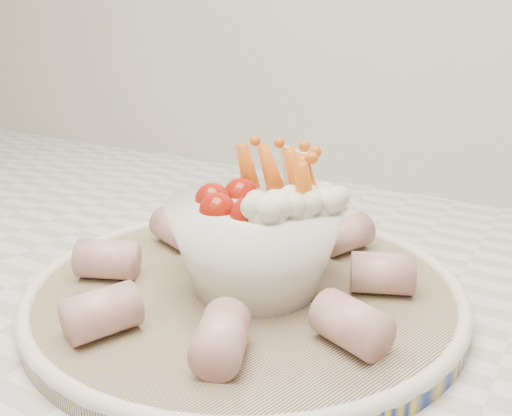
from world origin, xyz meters
The scene contains 3 objects.
serving_platter centered at (-0.03, 1.37, 0.93)m, with size 0.45×0.45×0.02m.
veggie_bowl centered at (-0.02, 1.37, 0.98)m, with size 0.15×0.15×0.12m.
cured_meat_rolls centered at (-0.03, 1.37, 0.95)m, with size 0.28×0.29×0.03m.
Camera 1 is at (0.20, 1.00, 1.15)m, focal length 40.00 mm.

